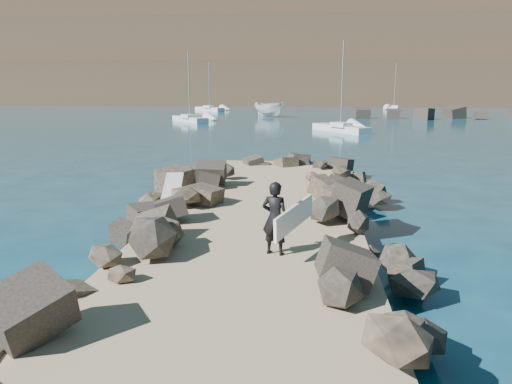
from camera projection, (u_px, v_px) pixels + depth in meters
ground at (259, 232)px, 15.61m from camera, size 800.00×800.00×0.00m
jetty at (252, 243)px, 13.60m from camera, size 6.00×26.00×0.60m
riprap_left at (154, 227)px, 14.34m from camera, size 2.60×22.00×1.00m
riprap_right at (359, 233)px, 13.75m from camera, size 2.60×22.00×1.00m
headland at (336, 50)px, 166.80m from camera, size 360.00×140.00×32.00m
surfboard_resting at (173, 190)px, 16.83m from camera, size 1.00×2.43×0.08m
boat_imported at (269, 109)px, 71.67m from camera, size 5.62×5.61×2.23m
surfer_with_board at (278, 218)px, 11.60m from camera, size 1.23×2.04×1.74m
sailboat_c at (341, 128)px, 48.99m from camera, size 5.50×6.97×8.83m
sailboat_e at (209, 109)px, 88.91m from camera, size 6.19×6.11×8.59m
sailboat_a at (190, 119)px, 62.13m from camera, size 5.72×6.57×8.63m
sailboat_d at (394, 109)px, 89.32m from camera, size 2.92×7.15×8.43m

